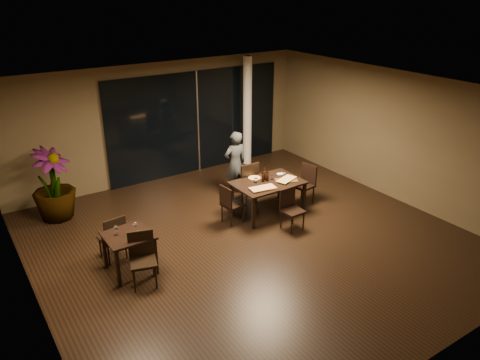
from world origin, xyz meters
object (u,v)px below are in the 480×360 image
Objects in this scene: diner at (235,164)px; bottle_c at (265,174)px; chair_main_right at (306,182)px; potted_plant at (53,185)px; bottle_a at (263,175)px; main_table at (268,185)px; chair_main_left at (230,203)px; chair_side_near at (142,255)px; bottle_b at (267,175)px; chair_main_near at (290,207)px; chair_side_far at (114,236)px; side_table at (128,240)px; chair_main_far at (247,181)px.

diner is 1.11m from bottle_c.
chair_main_right is 0.57× the size of potted_plant.
main_table is at bearing -46.17° from bottle_a.
chair_side_near reaches higher than chair_main_left.
bottle_a is (-1.15, 0.11, 0.39)m from chair_main_right.
bottle_a is (-0.03, -1.16, 0.11)m from diner.
potted_plant is at bearing 47.98° from chair_main_left.
chair_main_left reaches higher than main_table.
bottle_b is at bearing -17.30° from bottle_a.
potted_plant is at bearing 149.99° from bottle_a.
diner reaches higher than chair_main_near.
chair_main_left is (-0.95, 0.86, -0.00)m from chair_main_near.
chair_main_left is 2.03m from chair_main_right.
chair_side_far is at bearing -179.89° from main_table.
chair_main_left is 0.98m from bottle_a.
diner is (0.91, 1.19, 0.31)m from chair_main_left.
chair_main_left is 0.54× the size of potted_plant.
side_table is 0.52m from chair_side_far.
bottle_b is at bearing 62.46° from main_table.
potted_plant reaches higher than diner.
potted_plant is (-5.05, 2.37, 0.29)m from chair_main_right.
bottle_b is (0.07, -1.19, 0.10)m from diner.
bottle_c is (0.01, 0.13, 0.22)m from main_table.
bottle_a is at bearing 92.02° from chair_main_near.
chair_side_near is (0.17, -0.93, 0.02)m from chair_side_far.
main_table is at bearing -94.90° from bottle_c.
potted_plant is (-0.47, 2.34, 0.29)m from chair_side_far.
side_table is at bearing -78.50° from potted_plant.
chair_main_far is at bearing 92.93° from chair_main_near.
bottle_c reaches higher than chair_side_near.
bottle_c is at bearing 95.12° from diner.
diner is 1.20m from bottle_b.
main_table is at bearing 32.81° from chair_side_near.
potted_plant reaches higher than chair_main_left.
main_table is 1.60× the size of chair_side_near.
bottle_c is at bearing 86.75° from chair_main_near.
chair_side_near is 3.95m from diner.
bottle_a is at bearing 133.83° from main_table.
bottle_a is (3.33, 0.57, 0.28)m from side_table.
main_table is at bearing 94.26° from diner.
chair_side_far is at bearing -177.70° from bottle_c.
potted_plant is at bearing 101.50° from side_table.
chair_side_far is at bearing -178.65° from bottle_a.
chair_side_near reaches higher than chair_side_far.
diner is at bearing -15.56° from potted_plant.
chair_main_right is 5.59m from potted_plant.
bottle_a is at bearing 162.70° from bottle_b.
main_table is 1.45× the size of chair_main_far.
bottle_a is at bearing 34.34° from chair_side_near.
diner is (3.35, 1.74, 0.17)m from side_table.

